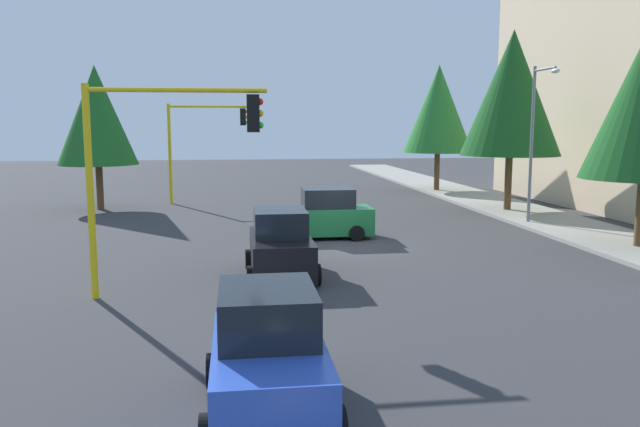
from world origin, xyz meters
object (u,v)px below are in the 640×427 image
car_black (281,246)px  car_blue (268,358)px  street_lamp_curbside (536,128)px  traffic_signal_near_right (163,147)px  traffic_signal_far_right (202,133)px  tree_roadside_mid (512,93)px  car_green (324,215)px  tree_opposite_side (96,116)px  tree_roadside_far (438,109)px

car_black → car_blue: bearing=-5.3°
street_lamp_curbside → traffic_signal_near_right: bearing=-57.1°
traffic_signal_far_right → street_lamp_curbside: 18.16m
traffic_signal_far_right → street_lamp_curbside: (10.39, 14.89, 0.35)m
tree_roadside_mid → car_blue: size_ratio=2.50×
car_green → traffic_signal_near_right: bearing=-33.5°
car_blue → tree_roadside_mid: bearing=147.7°
traffic_signal_far_right → street_lamp_curbside: size_ratio=0.81×
traffic_signal_far_right → car_blue: bearing=4.8°
traffic_signal_far_right → car_black: bearing=9.8°
car_blue → traffic_signal_near_right: bearing=-162.4°
car_black → traffic_signal_near_right: bearing=-59.8°
car_blue → tree_opposite_side: bearing=-163.2°
traffic_signal_near_right → car_black: size_ratio=1.44×
traffic_signal_far_right → tree_roadside_far: size_ratio=0.68×
car_blue → traffic_signal_far_right: bearing=-175.2°
traffic_signal_near_right → tree_roadside_mid: 21.12m
tree_roadside_mid → car_blue: bearing=-32.3°
tree_roadside_far → car_black: tree_roadside_far is taller
tree_roadside_far → car_black: bearing=-28.5°
tree_roadside_far → car_green: 19.35m
street_lamp_curbside → car_blue: (16.78, -12.59, -3.45)m
traffic_signal_far_right → street_lamp_curbside: street_lamp_curbside is taller
street_lamp_curbside → car_black: (7.80, -11.75, -3.45)m
tree_roadside_far → tree_roadside_mid: tree_roadside_mid is taller
street_lamp_curbside → car_blue: street_lamp_curbside is taller
car_black → car_blue: same height
traffic_signal_far_right → tree_roadside_far: tree_roadside_far is taller
tree_roadside_mid → car_green: size_ratio=2.38×
traffic_signal_far_right → tree_opposite_side: 5.75m
tree_roadside_mid → tree_opposite_side: bearing=-100.8°
traffic_signal_near_right → tree_opposite_side: (-18.00, -5.33, 1.06)m
traffic_signal_near_right → street_lamp_curbside: (-9.61, 14.87, 0.46)m
tree_roadside_far → traffic_signal_far_right: bearing=-75.2°
traffic_signal_far_right → tree_roadside_mid: bearing=69.1°
traffic_signal_far_right → tree_roadside_mid: 16.92m
street_lamp_curbside → car_black: 14.52m
street_lamp_curbside → car_green: street_lamp_curbside is taller
traffic_signal_far_right → tree_roadside_mid: (6.00, 15.69, 2.04)m
traffic_signal_near_right → traffic_signal_far_right: traffic_signal_far_right is taller
tree_roadside_mid → car_black: 18.24m
tree_roadside_far → tree_roadside_mid: bearing=2.9°
tree_opposite_side → tree_roadside_far: 21.37m
tree_opposite_side → car_black: bearing=27.6°
car_green → car_blue: bearing=-11.3°
tree_roadside_mid → car_green: bearing=-60.0°
car_green → car_black: 6.56m
traffic_signal_near_right → tree_roadside_mid: bearing=131.8°
tree_roadside_far → tree_opposite_side: bearing=-73.7°
traffic_signal_far_right → car_blue: traffic_signal_far_right is taller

